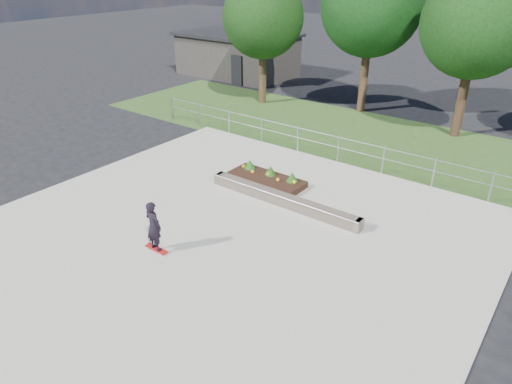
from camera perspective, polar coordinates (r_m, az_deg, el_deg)
ground at (r=14.24m, az=-4.31°, el=-5.92°), size 120.00×120.00×0.00m
grass_verge at (r=22.77m, az=14.24°, el=6.37°), size 30.00×8.00×0.02m
concrete_slab at (r=14.22m, az=-4.31°, el=-5.82°), size 15.00×15.00×0.06m
fence at (r=19.51m, az=10.26°, el=5.69°), size 20.06×0.06×1.20m
building at (r=35.29m, az=-2.34°, el=16.85°), size 8.40×5.40×3.00m
tree_far_left at (r=27.26m, az=0.88°, el=20.97°), size 4.55×4.55×7.15m
tree_mid_left at (r=26.17m, az=14.24°, el=21.63°), size 5.25×5.25×8.25m
tree_mid_right at (r=23.54m, az=25.94°, el=18.43°), size 4.90×4.90×7.70m
grind_ledge at (r=15.94m, az=3.29°, el=-0.93°), size 6.00×0.44×0.43m
planter_bed at (r=17.55m, az=1.41°, el=1.79°), size 3.00×1.20×0.61m
skateboarder at (r=13.44m, az=-12.68°, el=-4.19°), size 0.80×0.40×1.63m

